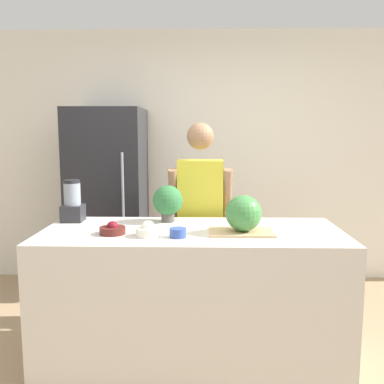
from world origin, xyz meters
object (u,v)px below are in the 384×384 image
(refrigerator, at_px, (108,201))
(bowl_small_blue, at_px, (178,233))
(person, at_px, (200,221))
(blender, at_px, (73,203))
(bowl_cherries, at_px, (113,230))
(watermelon, at_px, (244,213))
(potted_plant, at_px, (168,201))
(bowl_cream, at_px, (148,230))

(refrigerator, bearing_deg, bowl_small_blue, -63.45)
(person, distance_m, bowl_small_blue, 0.84)
(blender, bearing_deg, person, 21.69)
(bowl_cherries, height_order, bowl_small_blue, bowl_cherries)
(person, distance_m, watermelon, 0.79)
(blender, distance_m, potted_plant, 0.69)
(refrigerator, bearing_deg, person, -38.87)
(person, bearing_deg, watermelon, -68.22)
(person, xyz_separation_m, potted_plant, (-0.23, -0.37, 0.22))
(refrigerator, relative_size, bowl_cream, 11.77)
(bowl_cherries, bearing_deg, bowl_small_blue, -9.80)
(refrigerator, height_order, watermelon, refrigerator)
(potted_plant, bearing_deg, person, 57.62)
(refrigerator, height_order, bowl_cream, refrigerator)
(bowl_cherries, relative_size, potted_plant, 0.62)
(refrigerator, distance_m, bowl_cream, 1.65)
(bowl_small_blue, bearing_deg, refrigerator, 116.55)
(watermelon, bearing_deg, bowl_cream, -170.99)
(person, distance_m, potted_plant, 0.49)
(person, relative_size, potted_plant, 6.17)
(refrigerator, bearing_deg, bowl_cherries, -76.55)
(person, height_order, bowl_cherries, person)
(refrigerator, height_order, potted_plant, refrigerator)
(bowl_cream, xyz_separation_m, potted_plant, (0.09, 0.44, 0.11))
(bowl_cherries, bearing_deg, potted_plant, 50.01)
(blender, bearing_deg, potted_plant, 0.15)
(bowl_cream, relative_size, bowl_small_blue, 1.44)
(potted_plant, bearing_deg, bowl_cherries, -129.99)
(watermelon, xyz_separation_m, bowl_cherries, (-0.84, -0.04, -0.10))
(person, distance_m, blender, 1.02)
(bowl_small_blue, xyz_separation_m, potted_plant, (-0.10, 0.46, 0.12))
(watermelon, xyz_separation_m, bowl_small_blue, (-0.41, -0.12, -0.10))
(watermelon, xyz_separation_m, bowl_cream, (-0.60, -0.10, -0.09))
(bowl_cream, bearing_deg, refrigerator, 110.96)
(bowl_cream, bearing_deg, blender, 144.21)
(watermelon, bearing_deg, bowl_small_blue, -164.20)
(person, xyz_separation_m, bowl_cream, (-0.32, -0.80, 0.11))
(watermelon, relative_size, bowl_small_blue, 2.22)
(bowl_cherries, bearing_deg, watermelon, 3.02)
(person, xyz_separation_m, watermelon, (0.28, -0.71, 0.20))
(person, distance_m, bowl_cherries, 0.94)
(blender, relative_size, potted_plant, 1.15)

